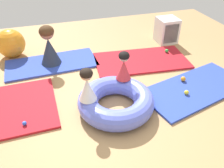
% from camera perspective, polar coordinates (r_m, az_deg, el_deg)
% --- Properties ---
extents(ground_plane, '(8.00, 8.00, 0.00)m').
position_cam_1_polar(ground_plane, '(3.53, -0.35, -7.02)').
color(ground_plane, tan).
extents(gym_mat_far_left, '(1.94, 1.14, 0.04)m').
position_cam_1_polar(gym_mat_far_left, '(4.83, 7.12, 5.68)').
color(gym_mat_far_left, '#B21923').
rests_on(gym_mat_far_left, ground).
extents(gym_mat_near_left, '(2.03, 1.29, 0.04)m').
position_cam_1_polar(gym_mat_near_left, '(4.23, 19.52, -0.99)').
color(gym_mat_near_left, '#2D47B7').
rests_on(gym_mat_near_left, ground).
extents(gym_mat_front, '(1.79, 0.88, 0.04)m').
position_cam_1_polar(gym_mat_front, '(4.84, -14.41, 4.84)').
color(gym_mat_front, '#2D47B7').
rests_on(gym_mat_front, ground).
extents(inflatable_cushion, '(1.14, 1.14, 0.30)m').
position_cam_1_polar(inflatable_cushion, '(3.50, 0.96, -4.22)').
color(inflatable_cushion, '#6070E5').
rests_on(inflatable_cushion, ground).
extents(child_in_red, '(0.32, 0.32, 0.47)m').
position_cam_1_polar(child_in_red, '(3.61, 2.87, 4.44)').
color(child_in_red, red).
rests_on(child_in_red, inflatable_cushion).
extents(child_in_white, '(0.35, 0.35, 0.49)m').
position_cam_1_polar(child_in_white, '(3.18, -6.08, -0.20)').
color(child_in_white, white).
rests_on(child_in_white, inflatable_cushion).
extents(adult_seated, '(0.41, 0.41, 0.77)m').
position_cam_1_polar(adult_seated, '(4.66, -15.11, 9.01)').
color(adult_seated, '#232D3D').
rests_on(adult_seated, gym_mat_front).
extents(play_ball_orange, '(0.09, 0.09, 0.09)m').
position_cam_1_polar(play_ball_orange, '(4.29, 16.91, 1.19)').
color(play_ball_orange, orange).
rests_on(play_ball_orange, gym_mat_near_left).
extents(play_ball_blue, '(0.06, 0.06, 0.06)m').
position_cam_1_polar(play_ball_blue, '(3.49, -20.51, -8.94)').
color(play_ball_blue, blue).
rests_on(play_ball_blue, gym_mat_center_rear).
extents(play_ball_yellow, '(0.08, 0.08, 0.08)m').
position_cam_1_polar(play_ball_yellow, '(3.98, 17.65, -1.96)').
color(play_ball_yellow, yellow).
rests_on(play_ball_yellow, gym_mat_near_left).
extents(play_ball_green, '(0.07, 0.07, 0.07)m').
position_cam_1_polar(play_ball_green, '(5.18, 13.16, 7.86)').
color(play_ball_green, green).
rests_on(play_ball_green, gym_mat_far_left).
extents(exercise_ball_large, '(0.58, 0.58, 0.58)m').
position_cam_1_polar(exercise_ball_large, '(5.31, -23.41, 9.05)').
color(exercise_ball_large, orange).
rests_on(exercise_ball_large, ground).
extents(storage_cube, '(0.44, 0.44, 0.56)m').
position_cam_1_polar(storage_cube, '(5.67, 13.26, 12.52)').
color(storage_cube, silver).
rests_on(storage_cube, ground).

